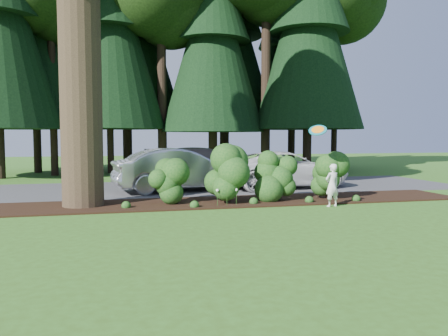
# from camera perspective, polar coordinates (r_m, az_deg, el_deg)

# --- Properties ---
(ground) EXTENTS (80.00, 80.00, 0.00)m
(ground) POSITION_cam_1_polar(r_m,az_deg,el_deg) (11.30, 4.81, -6.91)
(ground) COLOR #325618
(ground) RESTS_ON ground
(mulch_bed) EXTENTS (16.00, 2.50, 0.05)m
(mulch_bed) POSITION_cam_1_polar(r_m,az_deg,el_deg) (14.38, 0.73, -4.42)
(mulch_bed) COLOR black
(mulch_bed) RESTS_ON ground
(driveway) EXTENTS (22.00, 6.00, 0.03)m
(driveway) POSITION_cam_1_polar(r_m,az_deg,el_deg) (18.49, -2.51, -2.54)
(driveway) COLOR #38383A
(driveway) RESTS_ON ground
(shrub_row) EXTENTS (6.53, 1.60, 1.61)m
(shrub_row) POSITION_cam_1_polar(r_m,az_deg,el_deg) (14.38, 3.82, -1.28)
(shrub_row) COLOR #123C14
(shrub_row) RESTS_ON ground
(lily_cluster) EXTENTS (0.69, 0.09, 0.57)m
(lily_cluster) POSITION_cam_1_polar(r_m,az_deg,el_deg) (13.42, 0.38, -3.00)
(lily_cluster) COLOR #123C14
(lily_cluster) RESTS_ON ground
(tree_wall) EXTENTS (25.66, 12.15, 17.09)m
(tree_wall) POSITION_cam_1_polar(r_m,az_deg,el_deg) (28.14, -5.70, 19.23)
(tree_wall) COLOR black
(tree_wall) RESTS_ON ground
(car_silver_wagon) EXTENTS (5.29, 2.57, 1.67)m
(car_silver_wagon) POSITION_cam_1_polar(r_m,az_deg,el_deg) (17.14, -5.84, -0.23)
(car_silver_wagon) COLOR #BCBCC1
(car_silver_wagon) RESTS_ON driveway
(car_white_suv) EXTENTS (5.66, 3.03, 1.51)m
(car_white_suv) POSITION_cam_1_polar(r_m,az_deg,el_deg) (18.48, 7.95, -0.18)
(car_white_suv) COLOR silver
(car_white_suv) RESTS_ON driveway
(car_dark_suv) EXTENTS (5.73, 2.57, 1.63)m
(car_dark_suv) POSITION_cam_1_polar(r_m,az_deg,el_deg) (20.21, -2.38, 0.39)
(car_dark_suv) COLOR black
(car_dark_suv) RESTS_ON driveway
(child) EXTENTS (0.55, 0.42, 1.33)m
(child) POSITION_cam_1_polar(r_m,az_deg,el_deg) (13.86, 13.94, -2.20)
(child) COLOR silver
(child) RESTS_ON ground
(frisbee) EXTENTS (0.61, 0.50, 0.46)m
(frisbee) POSITION_cam_1_polar(r_m,az_deg,el_deg) (13.68, 12.14, 4.87)
(frisbee) COLOR #166F7A
(frisbee) RESTS_ON ground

